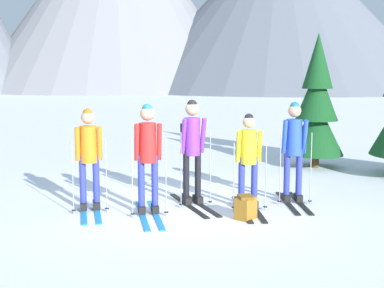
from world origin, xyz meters
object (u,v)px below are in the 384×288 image
Objects in this scene: skier_in_orange at (89,153)px; skier_in_yellow at (248,156)px; backpack_on_snow_front at (246,207)px; skier_in_purple at (192,145)px; skier_in_blue at (294,146)px; skier_in_red at (148,152)px; pine_tree_near at (317,107)px.

skier_in_orange reaches higher than skier_in_yellow.
skier_in_orange reaches higher than backpack_on_snow_front.
skier_in_orange is 1.77m from skier_in_purple.
skier_in_orange is at bearing 173.92° from skier_in_yellow.
skier_in_purple is at bearing 175.36° from skier_in_blue.
backpack_on_snow_front is (1.50, -0.56, -0.84)m from skier_in_red.
skier_in_orange is 4.32× the size of backpack_on_snow_front.
skier_in_blue is at bearing 16.09° from skier_in_yellow.
skier_in_purple is 1.03× the size of skier_in_blue.
backpack_on_snow_front is at bearing -21.13° from skier_in_orange.
pine_tree_near is (4.40, 3.58, 0.48)m from skier_in_red.
skier_in_purple is 0.56× the size of pine_tree_near.
skier_in_red is at bearing -172.17° from skier_in_blue.
skier_in_orange is 0.96× the size of skier_in_blue.
skier_in_red reaches higher than skier_in_yellow.
backpack_on_snow_front is at bearing -107.97° from skier_in_yellow.
skier_in_orange is at bearing -176.01° from skier_in_purple.
pine_tree_near is at bearing 39.12° from skier_in_red.
pine_tree_near is (5.36, 3.20, 0.53)m from skier_in_orange.
skier_in_orange is 0.93× the size of skier_in_purple.
skier_in_yellow is (0.90, -0.41, -0.15)m from skier_in_purple.
pine_tree_near is at bearing 60.96° from skier_in_blue.
skier_in_yellow is 0.97× the size of skier_in_blue.
pine_tree_near reaches higher than skier_in_red.
skier_in_yellow is 0.95m from skier_in_blue.
pine_tree_near is at bearing 54.97° from backpack_on_snow_front.
skier_in_yellow is 4.40× the size of backpack_on_snow_front.
skier_in_orange is 6.26m from pine_tree_near.
skier_in_yellow is at bearing 72.03° from backpack_on_snow_front.
skier_in_blue is 4.52× the size of backpack_on_snow_front.
backpack_on_snow_front is at bearing -125.03° from pine_tree_near.
skier_in_orange is at bearing -149.17° from pine_tree_near.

